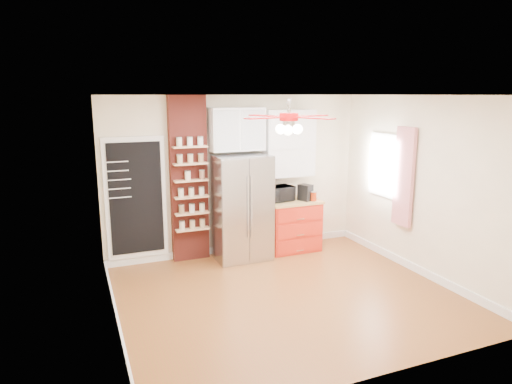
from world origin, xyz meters
name	(u,v)px	position (x,y,z in m)	size (l,w,h in m)	color
floor	(286,295)	(0.00, 0.00, 0.00)	(4.50, 4.50, 0.00)	brown
ceiling	(289,95)	(0.00, 0.00, 2.70)	(4.50, 4.50, 0.00)	white
wall_back	(236,175)	(0.00, 2.00, 1.35)	(4.50, 0.02, 2.70)	beige
wall_front	(383,246)	(0.00, -2.00, 1.35)	(4.50, 0.02, 2.70)	beige
wall_left	(109,217)	(-2.25, 0.00, 1.35)	(0.02, 4.00, 2.70)	beige
wall_right	(423,187)	(2.25, 0.00, 1.35)	(0.02, 4.00, 2.70)	beige
chalkboard	(136,198)	(-1.70, 1.96, 1.10)	(0.95, 0.05, 1.95)	white
brick_pillar	(189,180)	(-0.85, 1.92, 1.35)	(0.60, 0.16, 2.70)	maroon
fridge	(241,207)	(-0.05, 1.63, 0.88)	(0.90, 0.70, 1.75)	#A3A3A7
upper_glass_cabinet	(237,129)	(-0.05, 1.82, 2.15)	(0.90, 0.35, 0.70)	white
red_cabinet	(292,225)	(0.92, 1.68, 0.45)	(0.94, 0.64, 0.90)	red
upper_shelf_unit	(289,143)	(0.92, 1.85, 1.88)	(0.90, 0.30, 1.15)	white
window	(385,165)	(2.23, 0.90, 1.55)	(0.04, 0.75, 1.05)	white
curtain	(404,177)	(2.18, 0.35, 1.45)	(0.06, 0.40, 1.55)	red
ceiling_fan	(289,117)	(0.00, 0.00, 2.42)	(1.40, 1.40, 0.44)	silver
toaster_oven	(279,194)	(0.68, 1.72, 1.03)	(0.47, 0.32, 0.26)	black
coffee_maker	(305,193)	(1.12, 1.58, 1.04)	(0.17, 0.22, 0.28)	black
canister_left	(313,196)	(1.23, 1.50, 0.98)	(0.11, 0.11, 0.15)	#A52A09
canister_right	(309,193)	(1.29, 1.76, 0.98)	(0.10, 0.10, 0.15)	#BE0A10
pantry_jar_oats	(188,176)	(-0.90, 1.78, 1.44)	(0.09, 0.09, 0.13)	beige
pantry_jar_beans	(202,175)	(-0.67, 1.76, 1.44)	(0.09, 0.09, 0.14)	brown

